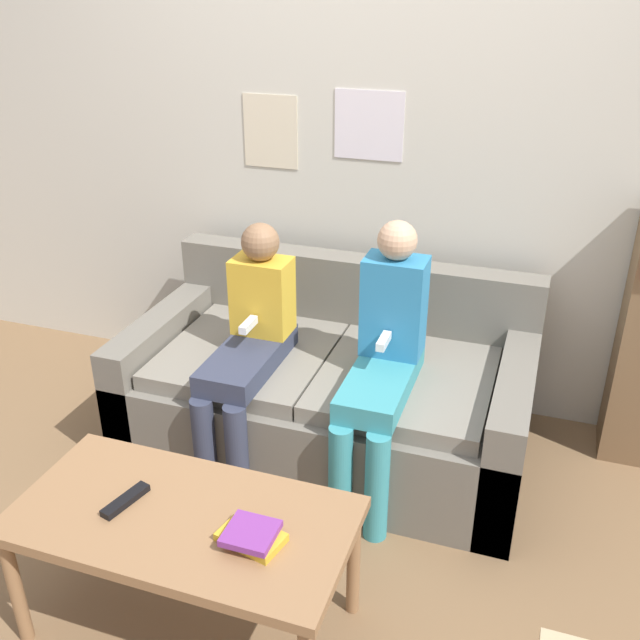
% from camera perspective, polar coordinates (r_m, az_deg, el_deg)
% --- Properties ---
extents(ground_plane, '(10.00, 10.00, 0.00)m').
position_cam_1_polar(ground_plane, '(2.88, -2.96, -15.90)').
color(ground_plane, brown).
extents(wall_back, '(8.00, 0.06, 2.60)m').
position_cam_1_polar(wall_back, '(3.27, 4.07, 15.05)').
color(wall_back, beige).
rests_on(wall_back, ground_plane).
extents(couch, '(1.70, 0.92, 0.76)m').
position_cam_1_polar(couch, '(3.15, 0.80, -5.71)').
color(couch, '#6B665B').
rests_on(couch, ground_plane).
extents(coffee_table, '(1.04, 0.53, 0.46)m').
position_cam_1_polar(coffee_table, '(2.29, -10.89, -15.99)').
color(coffee_table, '#8E6642').
rests_on(coffee_table, ground_plane).
extents(person_left, '(0.24, 0.61, 1.03)m').
position_cam_1_polar(person_left, '(2.92, -5.70, -1.78)').
color(person_left, '#33384C').
rests_on(person_left, ground_plane).
extents(person_right, '(0.24, 0.61, 1.10)m').
position_cam_1_polar(person_right, '(2.75, 5.10, -2.93)').
color(person_right, teal).
rests_on(person_right, ground_plane).
extents(tv_remote, '(0.08, 0.17, 0.02)m').
position_cam_1_polar(tv_remote, '(2.33, -15.30, -13.75)').
color(tv_remote, black).
rests_on(tv_remote, coffee_table).
extents(book_stack, '(0.21, 0.15, 0.05)m').
position_cam_1_polar(book_stack, '(2.13, -5.54, -16.78)').
color(book_stack, gold).
rests_on(book_stack, coffee_table).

